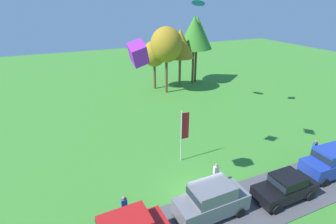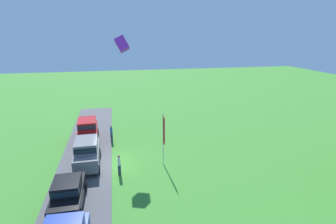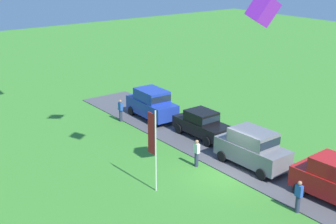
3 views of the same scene
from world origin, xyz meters
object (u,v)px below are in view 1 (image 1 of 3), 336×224
Objects in this scene: car_suv_mid_row at (331,161)px; kite_box_near_flag at (138,53)px; car_sedan_near_entrance at (286,186)px; flag_banner at (184,129)px; tree_right_of_center at (194,33)px; tree_far_right at (180,44)px; tree_center_back at (166,45)px; car_suv_far_end at (211,199)px; tree_left_of_center at (154,54)px; person_on_lawn at (314,149)px; tree_far_left at (197,33)px; kite_delta_mid_center at (198,2)px; person_watching_sky at (216,173)px; person_beside_suv at (124,207)px.

car_suv_mid_row is 3.93× the size of kite_box_near_flag.
flag_banner is (-4.10, 7.00, 1.85)m from car_sedan_near_entrance.
tree_far_right is at bearing -159.70° from tree_right_of_center.
kite_box_near_flag is (-10.19, -19.49, 3.02)m from tree_center_back.
car_suv_far_end reaches higher than car_sedan_near_entrance.
car_sedan_near_entrance is 27.96m from tree_right_of_center.
tree_left_of_center is at bearing -179.35° from tree_right_of_center.
tree_far_left is at bearing 85.36° from person_on_lawn.
flag_banner is 3.02× the size of kite_delta_mid_center.
tree_right_of_center is (2.10, 25.55, 6.60)m from car_suv_mid_row.
car_sedan_near_entrance is 2.58× the size of person_on_lawn.
tree_left_of_center is 0.69× the size of tree_far_left.
tree_center_back is 22.20m from kite_box_near_flag.
person_watching_sky is (-8.52, 2.74, -0.42)m from car_suv_mid_row.
kite_box_near_flag is (-5.23, 0.85, 8.95)m from person_watching_sky.
person_watching_sky is 1.00× the size of person_beside_suv.
tree_far_right is (7.79, 21.76, 5.74)m from person_watching_sky.
tree_left_of_center is at bearing 110.22° from tree_center_back.
tree_left_of_center is at bearing 64.60° from person_beside_suv.
person_beside_suv is 22.71m from kite_delta_mid_center.
person_watching_sky is (-3.34, 3.30, -0.16)m from car_sedan_near_entrance.
person_beside_suv is at bearing 165.34° from car_sedan_near_entrance.
person_on_lawn is at bearing -92.72° from tree_right_of_center.
tree_far_left is 28.15m from kite_box_near_flag.
tree_far_left is at bearing 5.43° from tree_left_of_center.
kite_box_near_flag is at bearing 132.90° from car_suv_far_end.
flag_banner is (-0.77, 3.70, 2.02)m from person_watching_sky.
kite_delta_mid_center is (1.10, -6.30, 5.49)m from tree_center_back.
tree_far_right is at bearing 67.99° from car_suv_far_end.
tree_far_right reaches higher than person_on_lawn.
tree_right_of_center is at bearing 54.19° from kite_box_near_flag.
tree_center_back is 6.11× the size of kite_delta_mid_center.
car_sedan_near_entrance is 5.22m from car_suv_mid_row.
person_on_lawn is 18.84m from kite_delta_mid_center.
kite_box_near_flag is at bearing 165.39° from car_suv_mid_row.
person_beside_suv is 1.13× the size of kite_delta_mid_center.
tree_far_right is 0.84× the size of tree_right_of_center.
tree_far_right reaches higher than car_sedan_near_entrance.
tree_far_left is at bearing 25.49° from tree_center_back.
tree_far_right is (2.82, 1.42, -0.19)m from tree_center_back.
tree_right_of_center reaches higher than car_suv_far_end.
kite_delta_mid_center is at bearing 48.27° from person_beside_suv.
tree_left_of_center reaches higher than car_suv_far_end.
tree_far_left is (6.49, 3.10, 1.00)m from tree_center_back.
tree_far_right is 0.85× the size of tree_far_left.
kite_box_near_flag is (-8.56, 4.15, 8.79)m from car_sedan_near_entrance.
kite_box_near_flag is (-3.18, 3.42, 8.53)m from car_suv_far_end.
tree_right_of_center is at bearing -143.19° from tree_far_left.
tree_far_right is (14.78, 22.36, 5.74)m from person_beside_suv.
tree_far_left reaches higher than flag_banner.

